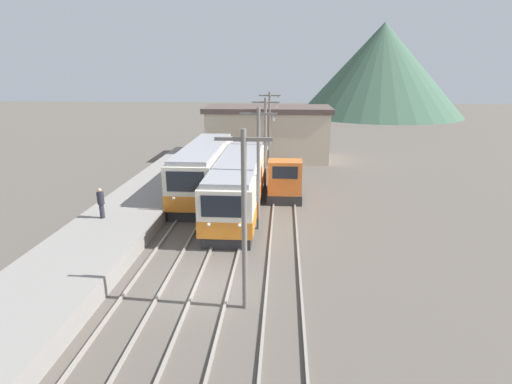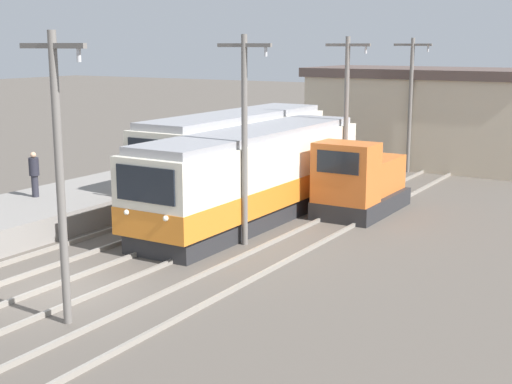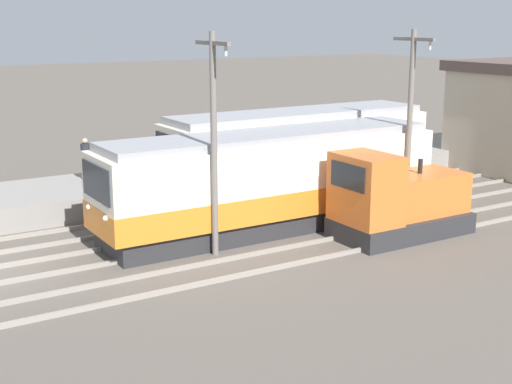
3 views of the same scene
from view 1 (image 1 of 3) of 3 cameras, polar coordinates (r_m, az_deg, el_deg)
The scene contains 15 objects.
ground_plane at distance 17.59m, azimuth -6.79°, elevation -13.30°, with size 200.00×200.00×0.00m, color #564F47.
platform_left at distance 19.47m, azimuth -25.54°, elevation -10.32°, with size 4.50×54.00×0.90m, color gray.
track_left at distance 18.19m, azimuth -15.07°, elevation -12.46°, with size 1.54×60.00×0.14m.
track_center at distance 17.53m, azimuth -6.14°, elevation -13.14°, with size 1.54×60.00×0.14m.
track_right at distance 17.29m, azimuth 3.99°, elevation -13.53°, with size 1.54×60.00×0.14m.
commuter_train_left at distance 29.16m, azimuth -7.36°, elevation 2.77°, with size 2.84×11.47×3.73m.
commuter_train_center at distance 25.82m, azimuth -2.55°, elevation 0.78°, with size 2.84×12.82×3.49m.
shunting_locomotive at distance 28.80m, azimuth 4.11°, elevation 1.61°, with size 2.40×4.85×3.00m.
catenary_mast_near at distance 14.45m, azimuth -1.66°, elevation -3.47°, with size 2.00×0.20×6.95m.
catenary_mast_mid at distance 22.18m, azimuth 0.37°, elevation 3.86°, with size 2.00×0.20×6.95m.
catenary_mast_far at distance 30.10m, azimuth 1.35°, elevation 7.36°, with size 2.00×0.20×6.95m.
catenary_mast_distant at distance 38.10m, azimuth 1.93°, elevation 9.40°, with size 2.00×0.20×6.95m.
person_on_platform at distance 23.73m, azimuth -21.28°, elevation -1.33°, with size 0.38×0.38×1.73m.
station_building at distance 41.39m, azimuth 1.71°, elevation 8.47°, with size 12.60×6.30×5.33m.
mountain_backdrop at distance 86.68m, azimuth 17.46°, elevation 16.33°, with size 32.30×32.30×17.77m.
Camera 1 is at (3.06, -14.89, 8.85)m, focal length 28.00 mm.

